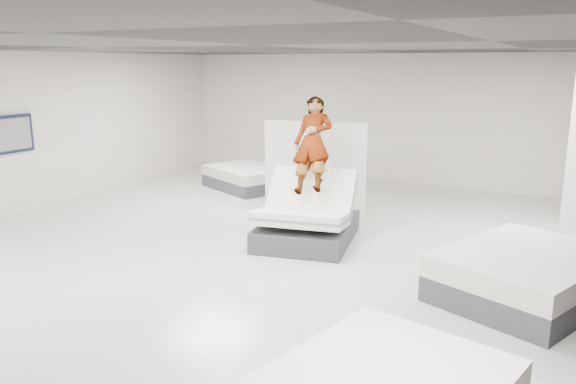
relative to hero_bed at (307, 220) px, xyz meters
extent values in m
plane|color=beige|center=(-0.03, -1.53, -0.38)|extent=(14.00, 14.00, 0.00)
plane|color=black|center=(-0.03, -1.53, 2.82)|extent=(14.00, 14.00, 0.00)
cube|color=silver|center=(-0.03, 5.47, 1.22)|extent=(12.00, 0.04, 3.20)
cube|color=#3A3A3F|center=(-0.01, 0.03, -0.21)|extent=(1.83, 2.21, 0.34)
cube|color=white|center=(-0.06, 0.31, 0.38)|extent=(1.61, 1.13, 0.83)
cube|color=slate|center=(-0.06, 0.31, 0.38)|extent=(1.61, 1.02, 0.71)
cube|color=white|center=(0.09, -0.43, 0.14)|extent=(1.64, 1.27, 0.36)
cube|color=slate|center=(0.09, -0.43, 0.14)|extent=(1.66, 1.27, 0.18)
cube|color=white|center=(-0.08, 0.39, 0.71)|extent=(0.60, 0.48, 0.37)
imported|color=slate|center=(-0.07, 0.33, 0.92)|extent=(1.00, 1.84, 1.44)
cube|color=black|center=(0.22, 0.03, 0.68)|extent=(0.08, 0.15, 0.08)
cube|color=white|center=(-0.65, 1.69, 0.55)|extent=(2.00, 0.53, 1.85)
cube|color=#3A3A3F|center=(3.52, -0.82, -0.21)|extent=(2.39, 2.70, 0.34)
cube|color=white|center=(3.52, -0.82, 0.10)|extent=(2.39, 2.70, 0.28)
cube|color=#3A3A3F|center=(-3.08, 3.07, -0.24)|extent=(2.33, 2.09, 0.29)
cube|color=white|center=(-3.08, 3.07, 0.03)|extent=(2.33, 2.09, 0.24)
cube|color=black|center=(-5.97, -1.03, 1.22)|extent=(0.05, 0.95, 0.75)
cube|color=gray|center=(-5.94, -1.03, 1.22)|extent=(0.02, 0.82, 0.62)
camera|label=1|loc=(3.95, -8.24, 2.59)|focal=35.00mm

